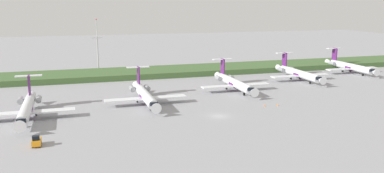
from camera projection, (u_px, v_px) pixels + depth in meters
ground_plane at (186, 92)px, 129.35m from camera, size 500.00×500.00×0.00m
grass_berm at (163, 72)px, 160.79m from camera, size 320.00×20.00×2.14m
regional_jet_second at (27, 108)px, 99.00m from camera, size 22.81×31.00×9.00m
regional_jet_third at (145, 95)px, 113.60m from camera, size 22.81×31.00×9.00m
regional_jet_fourth at (234, 83)px, 131.05m from camera, size 22.81×31.00×9.00m
regional_jet_fifth at (298, 73)px, 148.78m from camera, size 22.81×31.00×9.00m
regional_jet_sixth at (350, 66)px, 164.74m from camera, size 22.81×31.00×9.00m
antenna_mast at (98, 51)px, 162.56m from camera, size 4.40×0.50×21.83m
baggage_tug at (36, 141)px, 79.81m from camera, size 1.72×3.20×2.30m
safety_cone_front_marker at (265, 105)px, 110.82m from camera, size 0.44×0.44×0.55m
safety_cone_mid_marker at (278, 105)px, 111.42m from camera, size 0.44×0.44×0.55m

